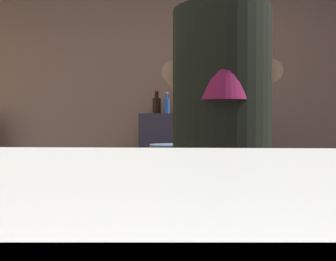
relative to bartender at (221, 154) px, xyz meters
The scene contains 10 objects.
wall_back 2.12m from the bartender, 92.68° to the left, with size 5.20×0.10×2.70m, color #967762.
prep_counter 0.74m from the bartender, 60.99° to the left, with size 2.10×0.60×0.92m, color #4A3E2C.
back_shelf 1.85m from the bartender, 91.41° to the left, with size 0.92×0.36×1.16m, color #343243.
bartender is the anchor object (origin of this frame).
mixing_bowl 0.61m from the bartender, 109.83° to the left, with size 0.21×0.21×0.06m, color slate.
chefs_knife 0.50m from the bartender, 55.32° to the left, with size 0.24×0.03×0.01m, color silver.
bottle_olive_oil 1.91m from the bartender, 101.55° to the left, with size 0.07×0.07×0.19m.
bottle_hot_sauce 1.90m from the bartender, 95.07° to the left, with size 0.05×0.05×0.22m.
bottle_soy 1.84m from the bartender, 99.26° to the left, with size 0.05×0.05×0.17m.
bottle_vinegar 1.75m from the bartender, 89.62° to the left, with size 0.07×0.07×0.26m.
Camera 1 is at (-0.02, -1.24, 1.09)m, focal length 41.52 mm.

